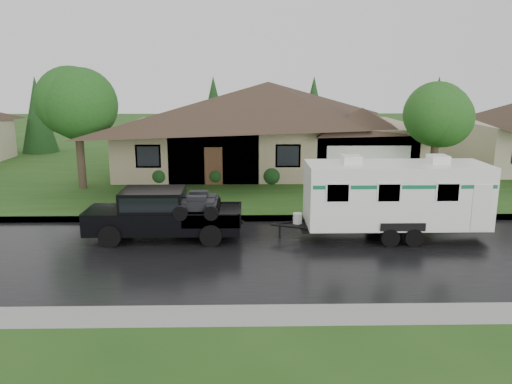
% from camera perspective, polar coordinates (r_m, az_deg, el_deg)
% --- Properties ---
extents(ground, '(140.00, 140.00, 0.00)m').
position_cam_1_polar(ground, '(19.29, -2.81, -5.07)').
color(ground, '#224A17').
rests_on(ground, ground).
extents(road, '(140.00, 8.00, 0.01)m').
position_cam_1_polar(road, '(17.40, -2.99, -7.08)').
color(road, black).
rests_on(road, ground).
extents(curb, '(140.00, 0.50, 0.15)m').
position_cam_1_polar(curb, '(21.42, -2.64, -3.03)').
color(curb, gray).
rests_on(curb, ground).
extents(lawn, '(140.00, 26.00, 0.15)m').
position_cam_1_polar(lawn, '(33.87, -2.11, 2.86)').
color(lawn, '#224A17').
rests_on(lawn, ground).
extents(house_main, '(19.44, 10.80, 6.90)m').
position_cam_1_polar(house_main, '(32.32, 1.92, 8.66)').
color(house_main, tan).
rests_on(house_main, lawn).
extents(tree_left_green, '(3.84, 3.84, 6.36)m').
position_cam_1_polar(tree_left_green, '(28.05, -19.81, 9.28)').
color(tree_left_green, '#382B1E').
rests_on(tree_left_green, lawn).
extents(tree_right_green, '(3.44, 3.44, 5.69)m').
position_cam_1_polar(tree_right_green, '(27.58, 20.01, 8.26)').
color(tree_right_green, '#382B1E').
rests_on(tree_right_green, lawn).
extents(shrub_row, '(13.60, 1.00, 1.00)m').
position_cam_1_polar(shrub_row, '(28.19, 1.77, 2.02)').
color(shrub_row, '#143814').
rests_on(shrub_row, lawn).
extents(pickup_truck, '(5.71, 2.17, 1.90)m').
position_cam_1_polar(pickup_truck, '(19.07, -10.79, -2.31)').
color(pickup_truck, black).
rests_on(pickup_truck, ground).
extents(travel_trailer, '(7.05, 2.48, 3.16)m').
position_cam_1_polar(travel_trailer, '(19.46, 15.61, -0.26)').
color(travel_trailer, white).
rests_on(travel_trailer, ground).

